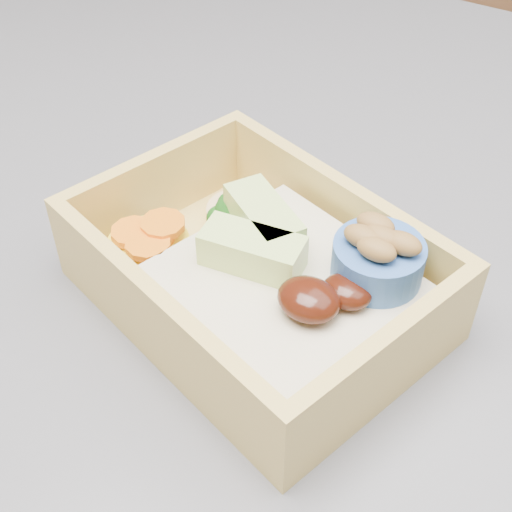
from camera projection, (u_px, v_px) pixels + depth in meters
The scene contains 1 object.
bento_box at pixel (266, 277), 0.39m from camera, with size 0.22×0.19×0.07m.
Camera 1 is at (0.05, -0.38, 1.22)m, focal length 50.00 mm.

